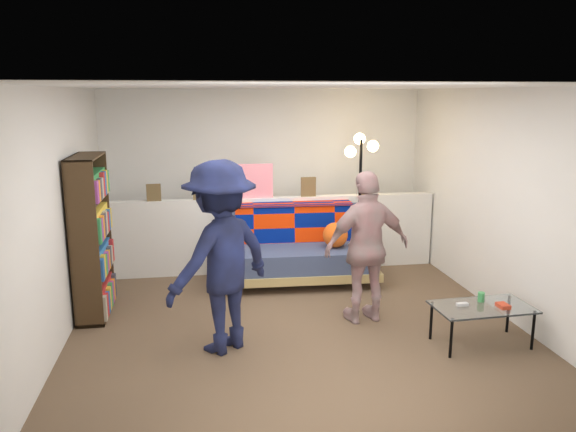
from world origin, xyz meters
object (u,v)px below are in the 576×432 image
at_px(coffee_table, 483,308).
at_px(person_left, 220,257).
at_px(floor_lamp, 360,176).
at_px(person_right, 367,247).
at_px(bookshelf, 92,242).
at_px(futon_sofa, 298,251).

relative_size(coffee_table, person_left, 0.53).
relative_size(floor_lamp, person_right, 1.16).
distance_m(bookshelf, person_left, 1.71).
bearing_deg(floor_lamp, person_right, -103.49).
bearing_deg(person_right, bookshelf, -22.46).
xyz_separation_m(floor_lamp, person_right, (-0.38, -1.56, -0.51)).
bearing_deg(person_right, floor_lamp, -112.78).
height_order(coffee_table, person_right, person_right).
bearing_deg(bookshelf, person_right, -13.17).
distance_m(futon_sofa, bookshelf, 2.49).
xyz_separation_m(bookshelf, coffee_table, (3.74, -1.41, -0.44)).
height_order(bookshelf, person_right, bookshelf).
bearing_deg(person_right, person_left, 6.49).
bearing_deg(floor_lamp, bookshelf, -164.29).
distance_m(floor_lamp, person_right, 1.69).
distance_m(coffee_table, person_left, 2.51).
bearing_deg(futon_sofa, bookshelf, -163.41).
height_order(floor_lamp, person_right, floor_lamp).
distance_m(futon_sofa, coffee_table, 2.53).
height_order(coffee_table, floor_lamp, floor_lamp).
xyz_separation_m(bookshelf, person_left, (1.31, -1.09, 0.08)).
height_order(futon_sofa, floor_lamp, floor_lamp).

